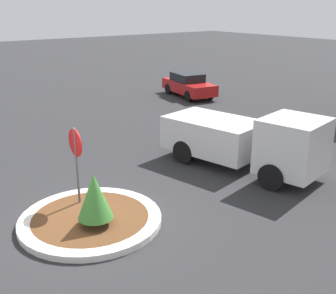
{
  "coord_description": "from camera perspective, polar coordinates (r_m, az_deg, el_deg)",
  "views": [
    {
      "loc": [
        9.42,
        -4.46,
        5.68
      ],
      "look_at": [
        -0.7,
        3.18,
        1.34
      ],
      "focal_mm": 45.0,
      "sensor_mm": 36.0,
      "label": 1
    }
  ],
  "objects": [
    {
      "name": "ground_plane",
      "position": [
        11.87,
        -10.41,
        -10.03
      ],
      "size": [
        120.0,
        120.0,
        0.0
      ],
      "primitive_type": "plane",
      "color": "#2D2D30"
    },
    {
      "name": "traffic_island",
      "position": [
        11.83,
        -10.43,
        -9.65
      ],
      "size": [
        3.86,
        3.86,
        0.18
      ],
      "color": "silver",
      "rests_on": "ground_plane"
    },
    {
      "name": "stop_sign",
      "position": [
        12.07,
        -12.36,
        -0.78
      ],
      "size": [
        0.81,
        0.07,
        2.43
      ],
      "color": "#4C4C51",
      "rests_on": "ground_plane"
    },
    {
      "name": "island_shrub",
      "position": [
        11.0,
        -9.93,
        -6.57
      ],
      "size": [
        0.92,
        0.92,
        1.43
      ],
      "color": "brown",
      "rests_on": "traffic_island"
    },
    {
      "name": "utility_truck",
      "position": [
        15.12,
        10.32,
        0.97
      ],
      "size": [
        6.12,
        3.19,
        2.19
      ],
      "rotation": [
        0.0,
        0.0,
        0.2
      ],
      "color": "silver",
      "rests_on": "ground_plane"
    },
    {
      "name": "parked_sedan_red",
      "position": [
        27.12,
        2.8,
        8.42
      ],
      "size": [
        4.45,
        2.41,
        1.48
      ],
      "rotation": [
        0.0,
        0.0,
        -0.17
      ],
      "color": "#B21919",
      "rests_on": "ground_plane"
    }
  ]
}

